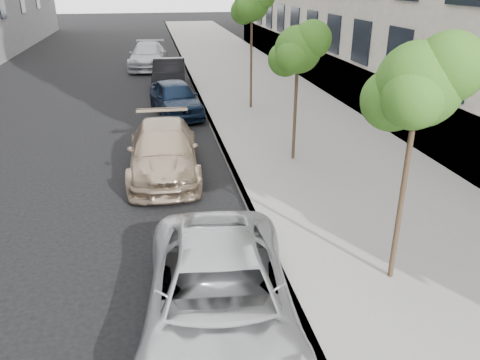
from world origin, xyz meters
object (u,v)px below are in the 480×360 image
object	(u,v)px
suv	(163,150)
sedan_black	(169,75)
tree_mid	(299,49)
sedan_blue	(175,98)
sedan_rear	(148,56)
tree_near	(421,84)
tree_far	(252,4)
minivan	(220,297)

from	to	relation	value
suv	sedan_black	xyz separation A→B (m)	(0.74, 11.56, 0.05)
tree_mid	sedan_blue	size ratio (longest dim) A/B	0.98
tree_mid	sedan_rear	size ratio (longest dim) A/B	0.77
sedan_blue	tree_near	bearing A→B (deg)	-84.93
sedan_black	sedan_rear	xyz separation A→B (m)	(-1.06, 6.59, 0.02)
tree_near	tree_mid	size ratio (longest dim) A/B	1.08
tree_mid	tree_far	bearing A→B (deg)	90.00
minivan	sedan_blue	xyz separation A→B (m)	(0.11, 13.64, 0.01)
tree_near	suv	size ratio (longest dim) A/B	0.92
tree_far	sedan_black	xyz separation A→B (m)	(-3.33, 4.91, -3.66)
sedan_blue	tree_far	bearing A→B (deg)	-6.79
suv	sedan_blue	xyz separation A→B (m)	(0.74, 6.49, 0.01)
tree_mid	tree_far	xyz separation A→B (m)	(-0.00, 6.50, 0.93)
suv	sedan_black	bearing A→B (deg)	88.12
sedan_rear	tree_near	bearing A→B (deg)	-74.76
tree_far	tree_mid	bearing A→B (deg)	-90.00
tree_far	sedan_rear	bearing A→B (deg)	110.89
tree_mid	suv	world-z (taller)	tree_mid
minivan	sedan_rear	bearing A→B (deg)	97.79
tree_near	sedan_blue	world-z (taller)	tree_near
tree_mid	sedan_black	world-z (taller)	tree_mid
tree_mid	minivan	xyz separation A→B (m)	(-3.44, -7.30, -2.77)
tree_near	sedan_rear	distance (m)	25.07
tree_near	sedan_black	world-z (taller)	tree_near
tree_near	sedan_black	size ratio (longest dim) A/B	0.97
tree_near	suv	distance (m)	8.15
tree_far	suv	distance (m)	8.63
minivan	sedan_black	bearing A→B (deg)	95.30
suv	minivan	bearing A→B (deg)	-83.21
sedan_blue	sedan_black	xyz separation A→B (m)	(0.00, 5.06, 0.04)
minivan	tree_near	bearing A→B (deg)	18.73
tree_near	sedan_rear	xyz separation A→B (m)	(-4.39, 24.50, -3.03)
tree_far	sedan_black	world-z (taller)	tree_far
tree_near	tree_far	distance (m)	13.01
tree_near	sedan_blue	xyz separation A→B (m)	(-3.33, 12.85, -3.09)
suv	sedan_blue	distance (m)	6.54
tree_mid	sedan_black	xyz separation A→B (m)	(-3.33, 11.41, -2.72)
minivan	sedan_blue	world-z (taller)	sedan_blue
tree_far	minivan	xyz separation A→B (m)	(-3.44, -13.80, -3.71)
tree_near	minivan	world-z (taller)	tree_near
tree_near	sedan_black	xyz separation A→B (m)	(-3.33, 17.91, -3.05)
minivan	sedan_blue	distance (m)	13.65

